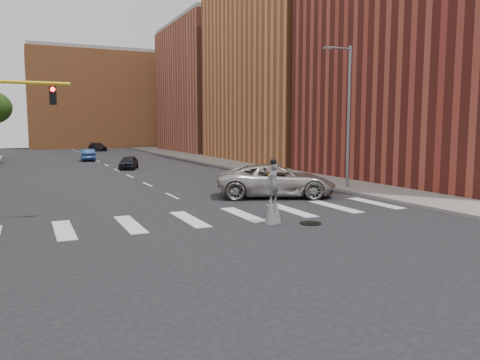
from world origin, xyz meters
The scene contains 13 objects.
ground_plane centered at (0.00, 0.00, 0.00)m, with size 160.00×160.00×0.00m, color black.
sidewalk_right centered at (12.50, 25.00, 0.09)m, with size 5.00×90.00×0.18m, color slate.
manhole centered at (3.00, -2.00, 0.02)m, with size 0.90×0.90×0.04m, color black.
building_near centered at (22.00, 8.00, 11.00)m, with size 16.00×20.00×22.00m, color maroon.
building_mid centered at (22.00, 30.00, 12.00)m, with size 16.00×22.00×24.00m, color #C16F3C.
building_far centered at (22.00, 54.00, 10.00)m, with size 16.00×22.00×20.00m, color #A4533C.
building_backdrop centered at (6.00, 78.00, 9.00)m, with size 26.00×14.00×18.00m, color #C16F3C.
streetlight centered at (10.90, 6.00, 4.90)m, with size 2.05×0.20×9.00m.
stilt_performer centered at (1.64, -1.21, 1.02)m, with size 0.81×0.65×2.71m.
suv_crossing centered at (5.36, 5.23, 0.94)m, with size 3.13×6.78×1.88m, color #B1AEA7.
car_near centered at (1.23, 26.51, 0.64)m, with size 1.51×3.74×1.28m, color black.
car_mid centered at (-0.95, 39.61, 0.70)m, with size 1.49×4.27×1.41m, color navy.
car_far centered at (3.25, 62.10, 0.68)m, with size 1.90×4.68×1.36m, color black.
Camera 1 is at (-7.65, -18.13, 4.02)m, focal length 35.00 mm.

